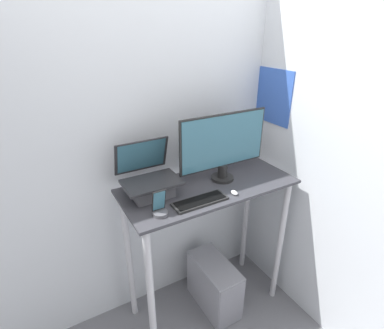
{
  "coord_description": "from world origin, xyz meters",
  "views": [
    {
      "loc": [
        -0.97,
        -1.21,
        2.08
      ],
      "look_at": [
        -0.13,
        0.26,
        1.29
      ],
      "focal_mm": 28.0,
      "sensor_mm": 36.0,
      "label": 1
    }
  ],
  "objects_px": {
    "monitor": "(224,146)",
    "mouse": "(234,193)",
    "laptop": "(150,182)",
    "cell_phone": "(160,208)",
    "computer_tower": "(214,285)",
    "keyboard": "(200,201)"
  },
  "relations": [
    {
      "from": "monitor",
      "to": "mouse",
      "type": "distance_m",
      "value": 0.32
    },
    {
      "from": "laptop",
      "to": "monitor",
      "type": "xyz_separation_m",
      "value": [
        0.51,
        -0.05,
        0.16
      ]
    },
    {
      "from": "cell_phone",
      "to": "computer_tower",
      "type": "relative_size",
      "value": 0.33
    },
    {
      "from": "laptop",
      "to": "monitor",
      "type": "relative_size",
      "value": 0.53
    },
    {
      "from": "keyboard",
      "to": "computer_tower",
      "type": "height_order",
      "value": "keyboard"
    },
    {
      "from": "laptop",
      "to": "mouse",
      "type": "bearing_deg",
      "value": -29.55
    },
    {
      "from": "mouse",
      "to": "keyboard",
      "type": "bearing_deg",
      "value": 173.48
    },
    {
      "from": "laptop",
      "to": "monitor",
      "type": "bearing_deg",
      "value": -5.37
    },
    {
      "from": "laptop",
      "to": "keyboard",
      "type": "xyz_separation_m",
      "value": [
        0.22,
        -0.23,
        -0.08
      ]
    },
    {
      "from": "laptop",
      "to": "keyboard",
      "type": "bearing_deg",
      "value": -46.36
    },
    {
      "from": "laptop",
      "to": "cell_phone",
      "type": "xyz_separation_m",
      "value": [
        -0.04,
        -0.23,
        -0.05
      ]
    },
    {
      "from": "keyboard",
      "to": "cell_phone",
      "type": "xyz_separation_m",
      "value": [
        -0.26,
        0.0,
        0.03
      ]
    },
    {
      "from": "monitor",
      "to": "cell_phone",
      "type": "xyz_separation_m",
      "value": [
        -0.55,
        -0.18,
        -0.2
      ]
    },
    {
      "from": "laptop",
      "to": "computer_tower",
      "type": "distance_m",
      "value": 1.09
    },
    {
      "from": "laptop",
      "to": "mouse",
      "type": "relative_size",
      "value": 6.38
    },
    {
      "from": "mouse",
      "to": "cell_phone",
      "type": "distance_m",
      "value": 0.5
    },
    {
      "from": "keyboard",
      "to": "cell_phone",
      "type": "height_order",
      "value": "cell_phone"
    },
    {
      "from": "laptop",
      "to": "keyboard",
      "type": "height_order",
      "value": "laptop"
    },
    {
      "from": "cell_phone",
      "to": "laptop",
      "type": "bearing_deg",
      "value": 79.82
    },
    {
      "from": "monitor",
      "to": "mouse",
      "type": "xyz_separation_m",
      "value": [
        -0.05,
        -0.21,
        -0.23
      ]
    },
    {
      "from": "mouse",
      "to": "cell_phone",
      "type": "xyz_separation_m",
      "value": [
        -0.5,
        0.03,
        0.03
      ]
    },
    {
      "from": "mouse",
      "to": "monitor",
      "type": "bearing_deg",
      "value": 75.89
    }
  ]
}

